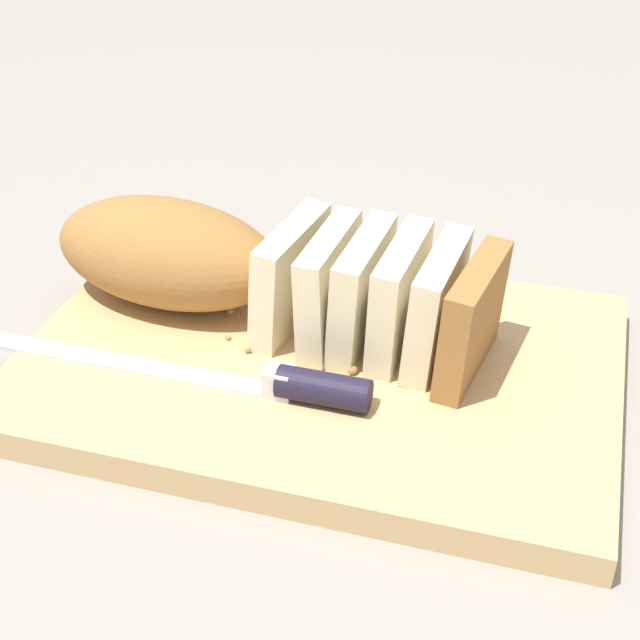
{
  "coord_description": "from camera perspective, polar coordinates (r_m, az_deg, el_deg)",
  "views": [
    {
      "loc": [
        0.15,
        -0.56,
        0.42
      ],
      "look_at": [
        0.0,
        0.0,
        0.05
      ],
      "focal_mm": 52.78,
      "sensor_mm": 36.0,
      "label": 1
    }
  ],
  "objects": [
    {
      "name": "crumb_near_loaf",
      "position": [
        0.68,
        1.97,
        -3.0
      ],
      "size": [
        0.01,
        0.01,
        0.01
      ],
      "primitive_type": "sphere",
      "color": "tan",
      "rests_on": "cutting_board"
    },
    {
      "name": "crumb_stray_left",
      "position": [
        0.72,
        -5.57,
        -1.01
      ],
      "size": [
        0.0,
        0.0,
        0.0
      ],
      "primitive_type": "sphere",
      "color": "tan",
      "rests_on": "cutting_board"
    },
    {
      "name": "crumb_near_knife",
      "position": [
        0.7,
        -4.4,
        -1.78
      ],
      "size": [
        0.01,
        0.01,
        0.01
      ],
      "primitive_type": "sphere",
      "color": "tan",
      "rests_on": "cutting_board"
    },
    {
      "name": "bread_loaf",
      "position": [
        0.73,
        -4.56,
        3.14
      ],
      "size": [
        0.37,
        0.15,
        0.09
      ],
      "rotation": [
        0.0,
        0.0,
        -0.12
      ],
      "color": "#996633",
      "rests_on": "cutting_board"
    },
    {
      "name": "bread_knife",
      "position": [
        0.66,
        -2.72,
        -3.8
      ],
      "size": [
        0.3,
        0.03,
        0.02
      ],
      "rotation": [
        0.0,
        0.0,
        3.11
      ],
      "color": "silver",
      "rests_on": "cutting_board"
    },
    {
      "name": "cutting_board",
      "position": [
        0.71,
        0.0,
        -2.83
      ],
      "size": [
        0.45,
        0.31,
        0.02
      ],
      "primitive_type": "cube",
      "rotation": [
        0.0,
        0.0,
        -0.03
      ],
      "color": "tan",
      "rests_on": "ground_plane"
    },
    {
      "name": "crumb_stray_right",
      "position": [
        0.75,
        -5.45,
        0.56
      ],
      "size": [
        0.01,
        0.01,
        0.01
      ],
      "primitive_type": "sphere",
      "color": "tan",
      "rests_on": "cutting_board"
    },
    {
      "name": "ground_plane",
      "position": [
        0.72,
        0.0,
        -3.59
      ],
      "size": [
        3.0,
        3.0,
        0.0
      ],
      "primitive_type": "plane",
      "color": "gray"
    }
  ]
}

